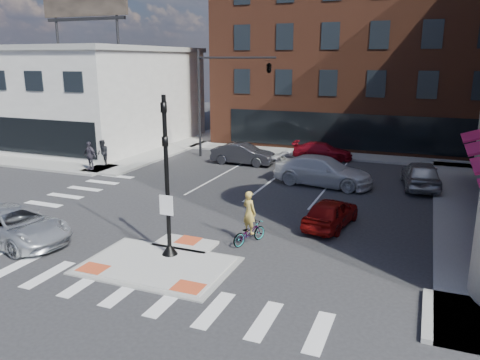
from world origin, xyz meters
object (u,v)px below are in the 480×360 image
at_px(bg_car_red, 322,151).
at_px(red_sedan, 331,213).
at_px(white_pickup, 323,171).
at_px(cyclist, 249,226).
at_px(pedestrian_a, 103,153).
at_px(bg_car_silver, 421,174).
at_px(pedestrian_b, 90,156).
at_px(silver_suv, 14,225).
at_px(bg_car_dark, 243,154).

bearing_deg(bg_car_red, red_sedan, -169.66).
xyz_separation_m(white_pickup, cyclist, (-0.82, -10.20, -0.11)).
distance_m(red_sedan, pedestrian_a, 18.04).
relative_size(bg_car_silver, pedestrian_a, 2.67).
distance_m(pedestrian_a, pedestrian_b, 1.37).
bearing_deg(pedestrian_b, cyclist, -18.02).
xyz_separation_m(red_sedan, pedestrian_a, (-17.01, 6.00, 0.37)).
distance_m(silver_suv, bg_car_silver, 21.43).
height_order(cyclist, pedestrian_a, cyclist).
height_order(cyclist, pedestrian_b, cyclist).
distance_m(white_pickup, cyclist, 10.23).
height_order(red_sedan, cyclist, cyclist).
xyz_separation_m(cyclist, pedestrian_a, (-14.31, 9.20, 0.29)).
distance_m(bg_car_dark, bg_car_red, 6.17).
xyz_separation_m(red_sedan, bg_car_dark, (-8.37, 10.55, 0.08)).
height_order(silver_suv, cyclist, cyclist).
bearing_deg(white_pickup, bg_car_red, 18.97).
height_order(bg_car_red, pedestrian_b, pedestrian_b).
bearing_deg(cyclist, pedestrian_b, -4.47).
bearing_deg(bg_car_silver, silver_suv, 36.64).
bearing_deg(cyclist, bg_car_silver, -94.00).
distance_m(white_pickup, bg_car_silver, 5.62).
relative_size(silver_suv, white_pickup, 0.89).
distance_m(red_sedan, bg_car_red, 14.70).
height_order(white_pickup, bg_car_silver, white_pickup).
relative_size(bg_car_dark, cyclist, 2.03).
height_order(bg_car_dark, bg_car_red, bg_car_dark).
bearing_deg(bg_car_dark, white_pickup, -118.47).
distance_m(white_pickup, pedestrian_b, 15.32).
distance_m(cyclist, pedestrian_b, 16.32).
height_order(silver_suv, white_pickup, white_pickup).
relative_size(silver_suv, bg_car_dark, 1.15).
relative_size(red_sedan, white_pickup, 0.67).
height_order(silver_suv, bg_car_dark, bg_car_dark).
bearing_deg(cyclist, red_sedan, -105.90).
bearing_deg(pedestrian_b, pedestrian_a, 100.66).
xyz_separation_m(bg_car_dark, bg_car_silver, (11.92, -2.10, 0.07)).
height_order(silver_suv, red_sedan, silver_suv).
relative_size(silver_suv, pedestrian_b, 2.76).
xyz_separation_m(red_sedan, pedestrian_b, (-17.01, 4.63, 0.43)).
height_order(white_pickup, pedestrian_a, pedestrian_a).
distance_m(red_sedan, pedestrian_b, 17.63).
xyz_separation_m(pedestrian_a, pedestrian_b, (0.00, -1.37, 0.05)).
bearing_deg(silver_suv, cyclist, -60.29).
bearing_deg(pedestrian_b, bg_car_silver, 21.19).
distance_m(bg_car_silver, bg_car_red, 9.13).
distance_m(red_sedan, bg_car_silver, 9.17).
height_order(bg_car_silver, pedestrian_b, pedestrian_b).
bearing_deg(silver_suv, bg_car_silver, -36.49).
height_order(white_pickup, pedestrian_b, pedestrian_b).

